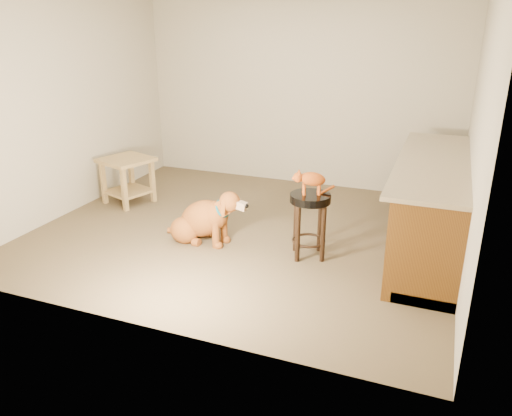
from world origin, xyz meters
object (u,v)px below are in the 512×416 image
at_px(padded_stool, 310,213).
at_px(side_table, 127,174).
at_px(wood_stool, 429,175).
at_px(golden_retriever, 203,220).
at_px(tabby_kitten, 310,180).

bearing_deg(padded_stool, side_table, 165.39).
bearing_deg(wood_stool, golden_retriever, -136.78).
xyz_separation_m(side_table, tabby_kitten, (2.59, -0.68, 0.41)).
xyz_separation_m(padded_stool, golden_retriever, (-1.14, -0.06, -0.22)).
distance_m(side_table, golden_retriever, 1.64).
bearing_deg(wood_stool, tabby_kitten, -117.37).
height_order(padded_stool, wood_stool, wood_stool).
relative_size(side_table, golden_retriever, 0.71).
height_order(wood_stool, side_table, wood_stool).
bearing_deg(side_table, wood_stool, 19.59).
height_order(side_table, tabby_kitten, tabby_kitten).
distance_m(padded_stool, tabby_kitten, 0.34).
xyz_separation_m(wood_stool, tabby_kitten, (-1.02, -1.97, 0.40)).
height_order(side_table, golden_retriever, golden_retriever).
distance_m(padded_stool, side_table, 2.69).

